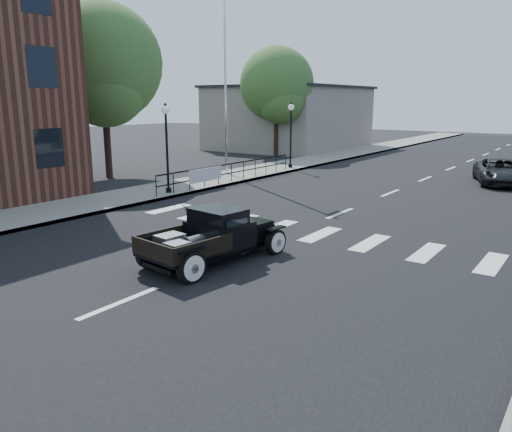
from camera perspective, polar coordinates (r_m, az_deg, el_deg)
The scene contains 14 objects.
ground at distance 12.49m, azimuth -4.66°, elevation -5.59°, with size 120.00×120.00×0.00m, color black.
road at distance 25.54m, azimuth 17.46°, elevation 3.49°, with size 14.00×80.00×0.02m, color black.
road_markings at distance 20.90m, azimuth 13.18°, elevation 1.71°, with size 12.00×60.00×0.06m, color silver, non-canonical shape.
sidewalk_left at distance 29.22m, azimuth 1.39°, elevation 5.34°, with size 3.00×80.00×0.15m, color gray.
low_building_left at distance 43.44m, azimuth 3.90°, elevation 11.04°, with size 10.00×12.00×5.00m, color gray.
railing at distance 24.43m, azimuth -2.82°, elevation 5.18°, with size 0.08×10.00×1.00m, color black, non-canonical shape.
banner at distance 22.89m, azimuth -5.75°, elevation 4.09°, with size 0.04×2.20×0.60m, color silver, non-canonical shape.
lamp_post_b at distance 21.50m, azimuth -10.14°, elevation 7.64°, with size 0.36×0.36×3.77m, color black, non-canonical shape.
lamp_post_c at distance 29.38m, azimuth 3.99°, elevation 9.20°, with size 0.36×0.36×3.77m, color black, non-canonical shape.
flagpole at distance 27.06m, azimuth -3.56°, elevation 18.19°, with size 0.12×0.12×12.55m, color silver.
big_tree_near at distance 27.55m, azimuth -16.98°, elevation 13.46°, with size 6.06×6.06×8.91m, color #3B6029, non-canonical shape.
big_tree_far at distance 37.01m, azimuth 2.35°, elevation 12.91°, with size 5.32×5.32×7.82m, color #3B6029, non-canonical shape.
hotrod_pickup at distance 12.52m, azimuth -4.91°, elevation -2.23°, with size 1.86×3.99×1.38m, color black, non-canonical shape.
second_car at distance 27.03m, azimuth 26.14°, elevation 4.55°, with size 2.04×4.42×1.23m, color black.
Camera 1 is at (7.63, -9.05, 3.98)m, focal length 35.00 mm.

